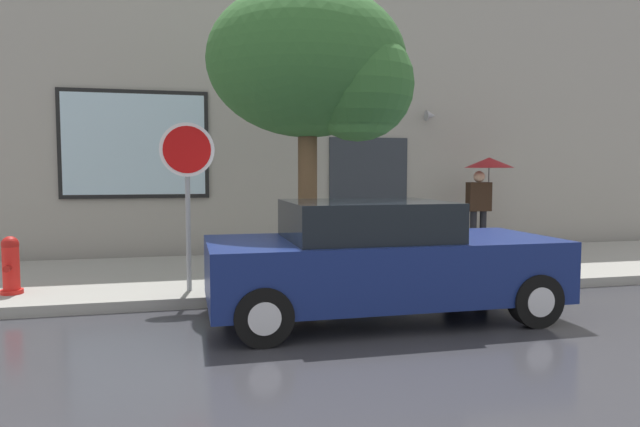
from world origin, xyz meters
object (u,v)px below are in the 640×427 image
street_tree (318,68)px  pedestrian_with_umbrella (486,176)px  parked_car (379,260)px  stop_sign (187,173)px  fire_hydrant (11,266)px

street_tree → pedestrian_with_umbrella: bearing=30.4°
parked_car → pedestrian_with_umbrella: pedestrian_with_umbrella is taller
parked_car → stop_sign: 2.97m
street_tree → stop_sign: street_tree is taller
stop_sign → parked_car: bearing=-32.5°
street_tree → stop_sign: size_ratio=1.88×
fire_hydrant → pedestrian_with_umbrella: 8.95m
fire_hydrant → street_tree: (4.33, -0.19, 2.85)m
fire_hydrant → pedestrian_with_umbrella: size_ratio=0.40×
pedestrian_with_umbrella → stop_sign: stop_sign is taller
parked_car → street_tree: street_tree is taller
parked_car → stop_sign: (-2.33, 1.48, 1.10)m
parked_car → fire_hydrant: parked_car is taller
fire_hydrant → street_tree: street_tree is taller
pedestrian_with_umbrella → street_tree: bearing=-149.6°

